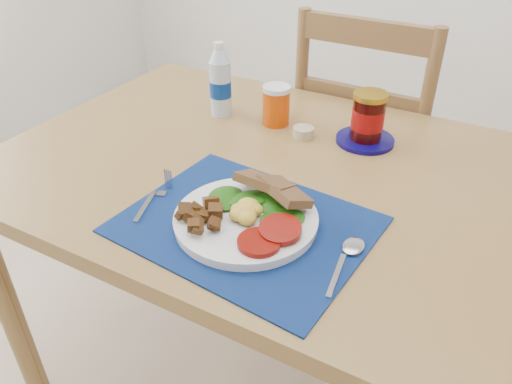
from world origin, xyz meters
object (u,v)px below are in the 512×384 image
breakfast_plate (242,216)px  jam_on_saucer (367,121)px  chair_far (367,129)px  juice_glass (276,106)px  water_bottle (220,84)px

breakfast_plate → jam_on_saucer: size_ratio=1.89×
breakfast_plate → jam_on_saucer: bearing=92.0°
chair_far → juice_glass: size_ratio=12.12×
chair_far → juice_glass: bearing=71.6°
water_bottle → juice_glass: (0.16, 0.02, -0.04)m
juice_glass → jam_on_saucer: 0.24m
breakfast_plate → water_bottle: (-0.31, 0.41, 0.07)m
jam_on_saucer → juice_glass: bearing=-176.9°
chair_far → water_bottle: size_ratio=5.97×
chair_far → jam_on_saucer: (0.10, -0.38, 0.21)m
chair_far → water_bottle: (-0.30, -0.41, 0.24)m
juice_glass → jam_on_saucer: (0.24, 0.01, 0.01)m
juice_glass → jam_on_saucer: jam_on_saucer is taller
water_bottle → jam_on_saucer: water_bottle is taller
chair_far → jam_on_saucer: chair_far is taller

